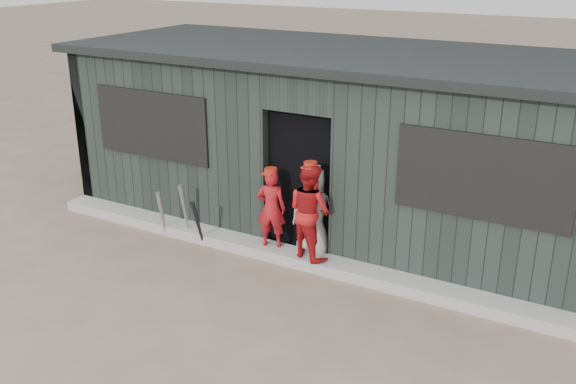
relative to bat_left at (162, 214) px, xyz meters
The scene contains 9 objects.
ground 2.58m from the bat_left, 38.81° to the right, with size 80.00×80.00×0.00m, color #756151.
curb 2.02m from the bat_left, ahead, with size 8.00×0.36×0.15m, color #A4A49F.
bat_left is the anchor object (origin of this frame).
bat_mid 0.35m from the bat_left, 23.79° to the left, with size 0.07×0.07×0.84m, color gray.
bat_right 0.69m from the bat_left, ahead, with size 0.07×0.07×0.76m, color black.
player_red_left 1.75m from the bat_left, ahead, with size 0.40×0.26×1.09m, color #B3161D.
player_red_right 2.35m from the bat_left, ahead, with size 0.62×0.48×1.28m, color red.
player_grey_back 2.29m from the bat_left, 13.16° to the left, with size 0.63×0.41×1.29m, color #B9B9B9.
dugout 2.90m from the bat_left, 43.82° to the left, with size 8.30×3.30×2.62m.
Camera 1 is at (3.82, -4.99, 3.92)m, focal length 40.00 mm.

